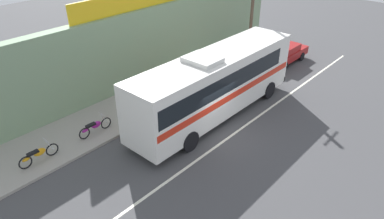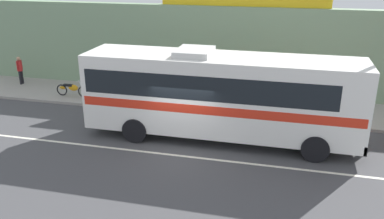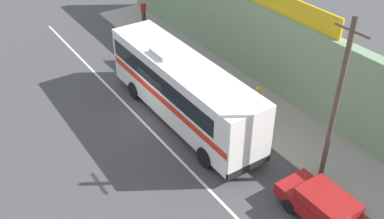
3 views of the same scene
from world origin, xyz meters
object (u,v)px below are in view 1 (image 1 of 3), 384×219
parked_car (284,53)px  motorcycle_purple (38,154)px  intercity_bus (214,82)px  pedestrian_far_right (185,70)px  utility_pole (252,7)px  motorcycle_blue (95,126)px

parked_car → motorcycle_purple: parked_car is taller
intercity_bus → parked_car: intercity_bus is taller
intercity_bus → motorcycle_purple: bearing=159.6°
motorcycle_purple → parked_car: bearing=-7.2°
intercity_bus → parked_car: (9.41, 0.92, -1.33)m
pedestrian_far_right → utility_pole: bearing=-10.1°
motorcycle_purple → intercity_bus: bearing=-20.4°
intercity_bus → utility_pole: bearing=20.1°
utility_pole → pedestrian_far_right: 6.55m
motorcycle_blue → motorcycle_purple: same height
intercity_bus → motorcycle_purple: size_ratio=5.88×
intercity_bus → motorcycle_blue: intercity_bus is taller
parked_car → pedestrian_far_right: size_ratio=2.81×
intercity_bus → pedestrian_far_right: size_ratio=7.12×
motorcycle_purple → motorcycle_blue: bearing=0.4°
parked_car → utility_pole: (-1.95, 1.82, 3.40)m
motorcycle_blue → pedestrian_far_right: bearing=4.1°
pedestrian_far_right → parked_car: bearing=-20.4°
motorcycle_blue → parked_car: bearing=-8.7°
utility_pole → motorcycle_purple: 16.46m
motorcycle_purple → pedestrian_far_right: size_ratio=1.21×
intercity_bus → motorcycle_blue: bearing=149.9°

